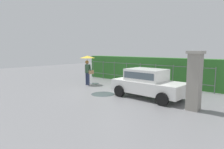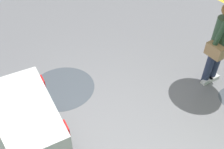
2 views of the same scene
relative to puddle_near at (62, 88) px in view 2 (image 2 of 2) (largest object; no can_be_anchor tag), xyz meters
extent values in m
plane|color=slate|center=(-0.19, 1.12, 0.00)|extent=(40.00, 40.00, 0.00)
cylinder|color=black|center=(1.06, 0.16, 0.30)|extent=(0.61, 0.20, 0.60)
cube|color=red|center=(0.49, 1.57, 0.73)|extent=(0.07, 0.20, 0.16)
cube|color=red|center=(0.45, 0.47, 0.73)|extent=(0.07, 0.20, 0.16)
cylinder|color=#2D3856|center=(-2.88, 1.34, 0.43)|extent=(0.15, 0.15, 0.86)
cylinder|color=#2D3856|center=(-2.68, 1.34, 0.43)|extent=(0.15, 0.15, 0.86)
cube|color=white|center=(-2.88, 1.40, 0.04)|extent=(0.26, 0.10, 0.08)
cube|color=white|center=(-2.68, 1.40, 0.04)|extent=(0.26, 0.10, 0.08)
cylinder|color=#2D4C33|center=(-2.78, 1.34, 1.15)|extent=(0.34, 0.34, 0.58)
cylinder|color=#2D4C33|center=(-2.56, 1.42, 1.18)|extent=(0.23, 0.09, 0.56)
cube|color=tan|center=(-2.52, 1.46, 0.91)|extent=(0.16, 0.34, 0.24)
cylinder|color=#4C545B|center=(0.00, 0.00, 0.00)|extent=(1.33, 1.33, 0.00)
camera|label=1|loc=(7.42, -7.67, 2.46)|focal=31.35mm
camera|label=2|loc=(1.03, 3.76, 3.57)|focal=40.32mm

